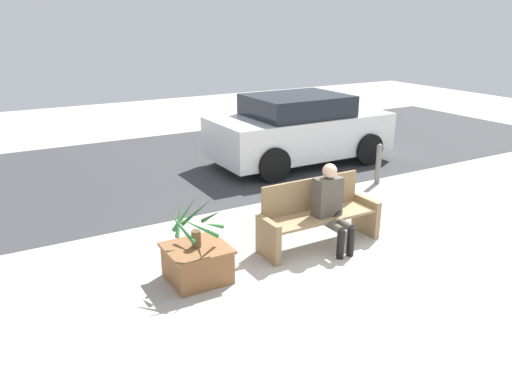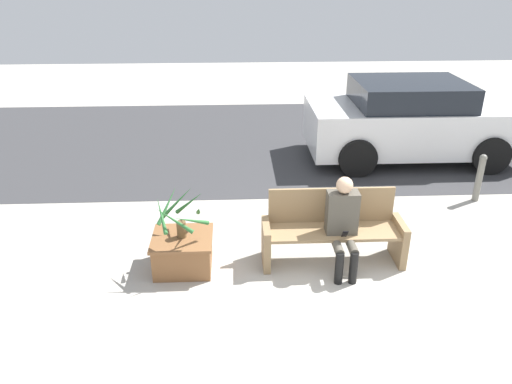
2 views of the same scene
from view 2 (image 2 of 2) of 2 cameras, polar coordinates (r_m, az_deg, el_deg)
ground_plane at (r=6.09m, az=12.21°, el=-11.81°), size 30.00×30.00×0.00m
road_surface at (r=11.12m, az=5.15°, el=6.02°), size 20.00×6.00×0.01m
bench at (r=6.52m, az=8.74°, el=-4.27°), size 1.82×0.54×0.94m
person_seated at (r=6.26m, az=9.92°, el=-3.22°), size 0.39×0.60×1.22m
planter_box at (r=6.43m, az=-8.35°, el=-6.68°), size 0.76×0.72×0.45m
potted_plant at (r=6.18m, az=-8.66°, el=-2.61°), size 0.68×0.66×0.59m
parked_car at (r=10.24m, az=17.24°, el=7.82°), size 3.98×1.98×1.53m
bollard_post at (r=8.82m, az=24.18°, el=1.61°), size 0.12×0.12×0.80m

